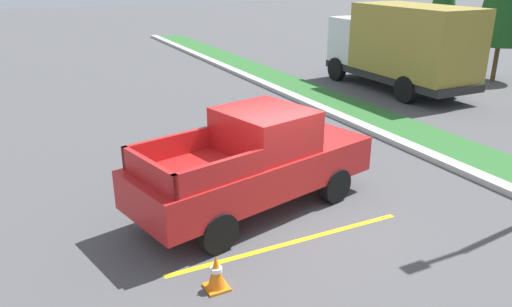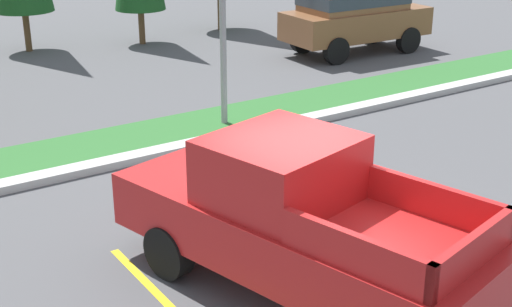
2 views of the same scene
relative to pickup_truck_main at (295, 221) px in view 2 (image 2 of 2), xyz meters
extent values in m
plane|color=#4C4C4F|center=(0.59, 0.44, -1.04)|extent=(120.00, 120.00, 0.00)
cube|color=yellow|center=(1.56, -0.05, -1.04)|extent=(0.12, 4.80, 0.01)
cube|color=#B2B2AD|center=(0.59, 5.44, -0.97)|extent=(56.00, 0.40, 0.15)
cube|color=#2D662D|center=(0.59, 6.54, -1.01)|extent=(56.00, 1.80, 0.06)
cylinder|color=black|center=(-1.18, 1.25, -0.66)|extent=(0.45, 0.80, 0.76)
cylinder|color=black|center=(0.47, 1.66, -0.66)|extent=(0.45, 0.80, 0.76)
cylinder|color=black|center=(1.21, -1.35, -0.66)|extent=(0.45, 0.80, 0.76)
cube|color=red|center=(0.01, -0.05, -0.16)|extent=(3.09, 5.50, 0.76)
cube|color=red|center=(-0.06, 0.24, 0.64)|extent=(2.09, 1.97, 0.84)
cube|color=#2D3842|center=(-0.26, 1.04, 0.69)|extent=(1.59, 0.44, 0.63)
cube|color=red|center=(-0.47, -1.66, 0.44)|extent=(0.55, 1.87, 0.44)
cube|color=red|center=(1.18, -1.25, 0.44)|extent=(0.55, 1.87, 0.44)
cube|color=red|center=(0.57, -2.33, 0.44)|extent=(1.77, 0.53, 0.44)
cube|color=silver|center=(-0.60, 2.43, -0.40)|extent=(1.79, 0.59, 0.28)
cylinder|color=black|center=(11.20, 10.82, -0.64)|extent=(0.81, 0.29, 0.80)
cylinder|color=black|center=(11.14, 9.12, -0.64)|extent=(0.81, 0.29, 0.80)
cylinder|color=black|center=(8.40, 10.92, -0.64)|extent=(0.81, 0.29, 0.80)
cylinder|color=black|center=(8.34, 9.22, -0.64)|extent=(0.81, 0.29, 0.80)
cube|color=brown|center=(9.77, 10.02, -0.12)|extent=(4.66, 2.01, 0.84)
cylinder|color=brown|center=(1.40, 15.88, -0.41)|extent=(0.20, 0.20, 1.25)
cylinder|color=brown|center=(4.83, 14.88, -0.48)|extent=(0.20, 0.20, 1.12)
cylinder|color=brown|center=(8.13, 15.40, -0.33)|extent=(0.20, 0.20, 1.41)
camera|label=1|loc=(8.38, -4.16, 3.72)|focal=34.77mm
camera|label=2|loc=(-4.97, -6.57, 4.10)|focal=50.42mm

